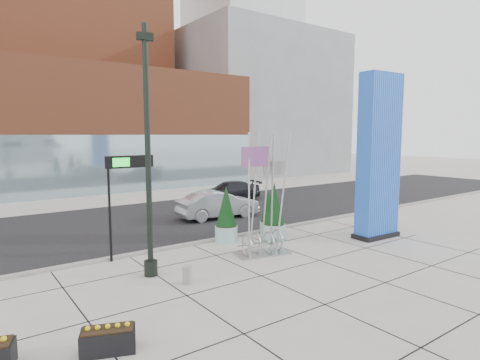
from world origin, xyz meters
TOP-DOWN VIEW (x-y plane):
  - ground at (0.00, 0.00)m, footprint 160.00×160.00m
  - street_asphalt at (0.00, 10.00)m, footprint 80.00×12.00m
  - curb_edge at (0.00, 4.00)m, footprint 80.00×0.30m
  - tower_podium at (1.00, 27.00)m, footprint 34.00×10.00m
  - tower_glass_front at (1.00, 22.20)m, footprint 34.00×0.60m
  - building_grey_parking at (26.00, 32.00)m, footprint 20.00×18.00m
  - building_pale_office at (36.00, 48.00)m, footprint 16.00×16.00m
  - blue_pylon at (9.00, -0.07)m, footprint 2.42×1.17m
  - lamp_post at (-2.17, 1.37)m, footprint 0.59×0.48m
  - public_art_sculpture at (2.74, 1.05)m, footprint 2.45×1.58m
  - concrete_bollard at (-1.50, -0.11)m, footprint 0.32×0.32m
  - overhead_street_sign at (-2.07, 3.80)m, footprint 1.98×0.26m
  - round_planter_east at (4.60, 2.49)m, footprint 1.11×1.11m
  - round_planter_mid at (5.20, 3.60)m, footprint 0.89×0.89m
  - round_planter_west at (2.60, 3.60)m, footprint 1.06×1.06m
  - box_planter_south at (-5.04, -2.81)m, footprint 1.36×1.02m
  - car_silver_mid at (5.20, 8.33)m, footprint 5.09×2.12m
  - car_dark_east at (9.34, 13.25)m, footprint 5.20×2.66m

SIDE VIEW (x-z plane):
  - ground at x=0.00m, z-range 0.00..0.00m
  - street_asphalt at x=0.00m, z-range 0.00..0.02m
  - curb_edge at x=0.00m, z-range 0.00..0.12m
  - concrete_bollard at x=-1.50m, z-range 0.00..0.62m
  - box_planter_south at x=-5.04m, z-range -0.03..0.65m
  - car_dark_east at x=9.34m, z-range 0.00..1.44m
  - car_silver_mid at x=5.20m, z-range 0.00..1.64m
  - round_planter_mid at x=5.20m, z-range -0.06..2.17m
  - round_planter_west at x=2.60m, z-range -0.07..2.58m
  - round_planter_east at x=4.60m, z-range -0.07..2.69m
  - public_art_sculpture at x=2.74m, z-range -1.22..3.93m
  - tower_glass_front at x=1.00m, z-range 0.00..5.00m
  - lamp_post at x=-2.17m, z-range -0.79..7.94m
  - overhead_street_sign at x=-2.07m, z-range 1.50..5.69m
  - blue_pylon at x=9.00m, z-range -0.13..7.78m
  - tower_podium at x=1.00m, z-range 0.00..11.00m
  - building_grey_parking at x=26.00m, z-range 0.00..18.00m
  - building_pale_office at x=36.00m, z-range 0.00..55.00m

